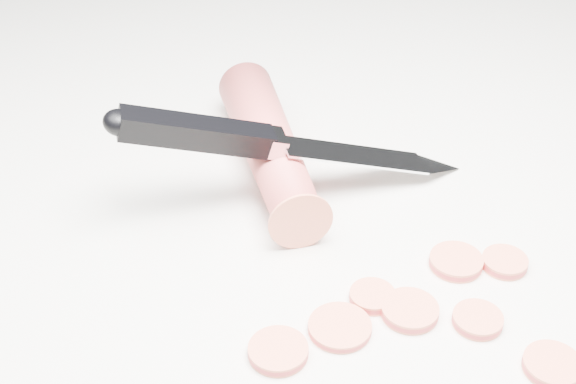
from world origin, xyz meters
TOP-DOWN VIEW (x-y plane):
  - ground at (0.00, 0.00)m, footprint 2.40×2.40m
  - carrot at (0.02, 0.11)m, footprint 0.11×0.19m
  - carrot_slice_0 at (-0.09, -0.04)m, footprint 0.04×0.04m
  - carrot_slice_1 at (-0.05, -0.05)m, footprint 0.04×0.04m
  - carrot_slice_2 at (0.05, -0.05)m, footprint 0.04×0.04m
  - carrot_slice_3 at (-0.02, -0.04)m, footprint 0.03×0.03m
  - carrot_slice_4 at (0.08, -0.07)m, footprint 0.03×0.03m
  - carrot_slice_5 at (-0.00, -0.07)m, footprint 0.04×0.04m
  - carrot_slice_6 at (0.03, -0.15)m, footprint 0.03×0.03m
  - carrot_slice_7 at (0.02, -0.10)m, footprint 0.03×0.03m
  - kitchen_knife at (0.02, 0.08)m, footprint 0.26×0.13m

SIDE VIEW (x-z plane):
  - ground at x=0.00m, z-range 0.00..0.00m
  - carrot_slice_1 at x=-0.05m, z-range 0.00..0.01m
  - carrot_slice_0 at x=-0.09m, z-range 0.00..0.01m
  - carrot_slice_7 at x=0.02m, z-range 0.00..0.01m
  - carrot_slice_3 at x=-0.02m, z-range 0.00..0.01m
  - carrot_slice_6 at x=0.03m, z-range 0.00..0.01m
  - carrot_slice_4 at x=0.08m, z-range 0.00..0.01m
  - carrot_slice_5 at x=0.00m, z-range 0.00..0.01m
  - carrot_slice_2 at x=0.05m, z-range 0.00..0.01m
  - carrot at x=0.02m, z-range 0.00..0.04m
  - kitchen_knife at x=0.02m, z-range 0.00..0.09m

